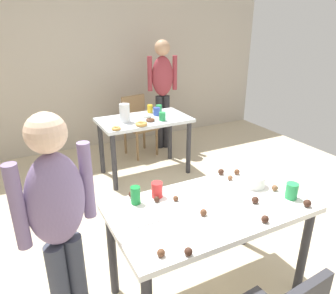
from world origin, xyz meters
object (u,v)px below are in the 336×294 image
object	(u,v)px
mixing_bowl	(253,181)
person_adult_far	(163,85)
pitcher_far	(125,113)
soda_can	(136,195)
chair_far_table	(138,122)
dining_table_near	(210,217)
person_girl_near	(59,221)
dining_table_far	(144,127)

from	to	relation	value
mixing_bowl	person_adult_far	bearing A→B (deg)	77.80
mixing_bowl	pitcher_far	distance (m)	1.96
soda_can	chair_far_table	bearing A→B (deg)	67.78
dining_table_near	person_adult_far	bearing A→B (deg)	69.88
person_girl_near	chair_far_table	bearing A→B (deg)	60.22
chair_far_table	mixing_bowl	size ratio (longest dim) A/B	5.02
dining_table_far	person_adult_far	bearing A→B (deg)	49.35
person_adult_far	soda_can	bearing A→B (deg)	-119.96
dining_table_far	person_adult_far	xyz separation A→B (m)	(0.61, 0.72, 0.36)
dining_table_far	person_girl_near	world-z (taller)	person_girl_near
chair_far_table	person_girl_near	size ratio (longest dim) A/B	0.58
person_girl_near	dining_table_near	bearing A→B (deg)	-3.70
person_girl_near	soda_can	size ratio (longest dim) A/B	12.25
dining_table_far	pitcher_far	world-z (taller)	pitcher_far
dining_table_far	chair_far_table	distance (m)	0.71
dining_table_far	chair_far_table	bearing A→B (deg)	75.25
dining_table_far	person_girl_near	xyz separation A→B (m)	(-1.34, -1.98, 0.26)
person_girl_near	mixing_bowl	world-z (taller)	person_girl_near
dining_table_near	person_adult_far	world-z (taller)	person_adult_far
pitcher_far	dining_table_far	bearing A→B (deg)	4.62
dining_table_near	person_girl_near	bearing A→B (deg)	176.30
dining_table_near	pitcher_far	xyz separation A→B (m)	(0.14, 2.02, 0.21)
dining_table_near	person_girl_near	world-z (taller)	person_girl_near
person_girl_near	soda_can	bearing A→B (deg)	20.43
dining_table_near	soda_can	world-z (taller)	soda_can
soda_can	pitcher_far	xyz separation A→B (m)	(0.57, 1.77, 0.05)
chair_far_table	soda_can	size ratio (longest dim) A/B	7.13
dining_table_near	pitcher_far	world-z (taller)	pitcher_far
mixing_bowl	soda_can	bearing A→B (deg)	168.77
chair_far_table	mixing_bowl	distance (m)	2.66
person_girl_near	mixing_bowl	xyz separation A→B (m)	(1.38, 0.02, -0.10)
person_girl_near	person_adult_far	size ratio (longest dim) A/B	0.91
mixing_bowl	pitcher_far	world-z (taller)	pitcher_far
dining_table_near	pitcher_far	bearing A→B (deg)	86.09
chair_far_table	person_adult_far	world-z (taller)	person_adult_far
dining_table_far	dining_table_near	bearing A→B (deg)	-100.98
person_girl_near	soda_can	distance (m)	0.55
chair_far_table	pitcher_far	distance (m)	0.90
dining_table_near	mixing_bowl	bearing A→B (deg)	10.59
dining_table_near	soda_can	distance (m)	0.53
person_girl_near	person_adult_far	bearing A→B (deg)	54.03
dining_table_near	chair_far_table	distance (m)	2.78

